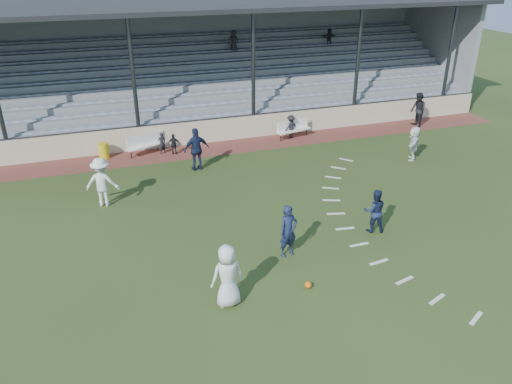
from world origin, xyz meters
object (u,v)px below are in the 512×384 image
trash_bin (104,151)px  player_white_lead (227,276)px  player_navy_lead (288,231)px  bench_left (146,142)px  bench_right (293,127)px  official (418,110)px  football (308,285)px

trash_bin → player_white_lead: bearing=-78.3°
player_navy_lead → player_white_lead: bearing=-158.6°
bench_left → player_navy_lead: size_ratio=1.12×
bench_left → bench_right: size_ratio=0.98×
player_white_lead → player_navy_lead: (2.54, 1.80, -0.05)m
bench_left → official: 15.06m
bench_right → official: bearing=-18.7°
trash_bin → player_white_lead: (2.58, -12.52, 0.54)m
trash_bin → player_navy_lead: 11.89m
trash_bin → player_white_lead: player_white_lead is taller
bench_right → official: official is taller
bench_left → official: bearing=-24.7°
football → trash_bin: bearing=111.7°
trash_bin → football: size_ratio=3.65×
bench_left → player_white_lead: size_ratio=1.06×
bench_left → football: size_ratio=9.59×
football → player_navy_lead: player_navy_lead is taller
official → bench_left: bearing=-83.0°
trash_bin → football: 13.56m
football → player_navy_lead: 2.03m
football → bench_left: bearing=103.5°
bench_left → football: (3.01, -12.58, -0.48)m
bench_left → football: 12.94m
bench_right → football: size_ratio=9.74×
football → player_navy_lead: bearing=86.8°
trash_bin → official: size_ratio=0.39×
bench_right → football: bearing=-125.0°
player_white_lead → bench_left: bearing=-92.8°
player_white_lead → football: bearing=172.9°
trash_bin → official: (17.04, -0.77, 0.59)m
football → official: bearing=44.5°
trash_bin → football: bearing=-68.3°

